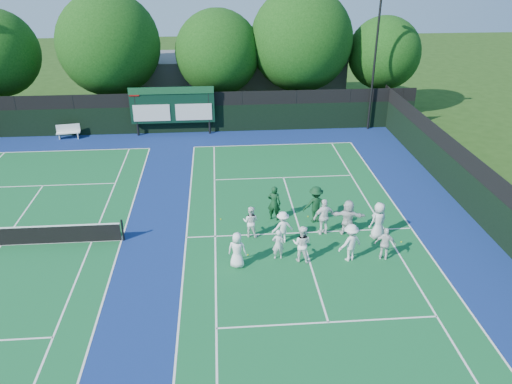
{
  "coord_description": "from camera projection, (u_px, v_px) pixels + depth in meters",
  "views": [
    {
      "loc": [
        -3.8,
        -19.44,
        12.45
      ],
      "look_at": [
        -2.0,
        3.0,
        1.3
      ],
      "focal_mm": 35.0,
      "sensor_mm": 36.0,
      "label": 1
    }
  ],
  "objects": [
    {
      "name": "coach_right",
      "position": [
        316.0,
        204.0,
        24.66
      ],
      "size": [
        1.29,
        0.82,
        1.91
      ],
      "primitive_type": "imported",
      "rotation": [
        0.0,
        0.0,
        3.23
      ],
      "color": "#0E361A",
      "rests_on": "ground"
    },
    {
      "name": "player_back_0",
      "position": [
        251.0,
        222.0,
        23.48
      ],
      "size": [
        0.91,
        0.8,
        1.56
      ],
      "primitive_type": "imported",
      "rotation": [
        0.0,
        0.0,
        2.82
      ],
      "color": "white",
      "rests_on": "ground"
    },
    {
      "name": "player_front_3",
      "position": [
        350.0,
        243.0,
        21.62
      ],
      "size": [
        1.3,
        1.05,
        1.76
      ],
      "primitive_type": "imported",
      "rotation": [
        0.0,
        0.0,
        3.54
      ],
      "color": "silver",
      "rests_on": "ground"
    },
    {
      "name": "player_front_1",
      "position": [
        278.0,
        244.0,
        21.79
      ],
      "size": [
        0.53,
        0.35,
        1.46
      ],
      "primitive_type": "imported",
      "rotation": [
        0.0,
        0.0,
        3.15
      ],
      "color": "silver",
      "rests_on": "ground"
    },
    {
      "name": "scoreboard",
      "position": [
        172.0,
        105.0,
        35.61
      ],
      "size": [
        6.0,
        0.21,
        3.55
      ],
      "color": "black",
      "rests_on": "ground"
    },
    {
      "name": "clubhouse",
      "position": [
        237.0,
        79.0,
        43.57
      ],
      "size": [
        18.0,
        6.0,
        4.0
      ],
      "primitive_type": "cube",
      "color": "#5D5E63",
      "rests_on": "ground"
    },
    {
      "name": "tree_d",
      "position": [
        303.0,
        42.0,
        38.3
      ],
      "size": [
        7.84,
        7.84,
        9.89
      ],
      "color": "black",
      "rests_on": "ground"
    },
    {
      "name": "tennis_ball_3",
      "position": [
        221.0,
        219.0,
        25.2
      ],
      "size": [
        0.07,
        0.07,
        0.07
      ],
      "primitive_type": "sphere",
      "color": "#ACCD18",
      "rests_on": "ground"
    },
    {
      "name": "tennis_ball_4",
      "position": [
        308.0,
        217.0,
        25.44
      ],
      "size": [
        0.07,
        0.07,
        0.07
      ],
      "primitive_type": "sphere",
      "color": "#ACCD18",
      "rests_on": "ground"
    },
    {
      "name": "tree_e",
      "position": [
        385.0,
        55.0,
        39.24
      ],
      "size": [
        5.67,
        5.67,
        7.71
      ],
      "color": "black",
      "rests_on": "ground"
    },
    {
      "name": "player_front_0",
      "position": [
        237.0,
        250.0,
        21.2
      ],
      "size": [
        0.91,
        0.72,
        1.65
      ],
      "primitive_type": "imported",
      "rotation": [
        0.0,
        0.0,
        2.88
      ],
      "color": "white",
      "rests_on": "ground"
    },
    {
      "name": "tree_b",
      "position": [
        111.0,
        47.0,
        37.32
      ],
      "size": [
        7.64,
        7.64,
        9.66
      ],
      "color": "black",
      "rests_on": "ground"
    },
    {
      "name": "divider_fence_right",
      "position": [
        486.0,
        201.0,
        24.1
      ],
      "size": [
        0.08,
        32.0,
        3.0
      ],
      "color": "black",
      "rests_on": "ground"
    },
    {
      "name": "near_court",
      "position": [
        301.0,
        233.0,
        24.05
      ],
      "size": [
        11.05,
        23.85,
        0.01
      ],
      "color": "#12582B",
      "rests_on": "ground"
    },
    {
      "name": "tree_c",
      "position": [
        220.0,
        54.0,
        38.2
      ],
      "size": [
        6.48,
        6.48,
        8.37
      ],
      "color": "black",
      "rests_on": "ground"
    },
    {
      "name": "player_front_2",
      "position": [
        302.0,
        244.0,
        21.59
      ],
      "size": [
        1.02,
        0.92,
        1.72
      ],
      "primitive_type": "imported",
      "rotation": [
        0.0,
        0.0,
        2.75
      ],
      "color": "white",
      "rests_on": "ground"
    },
    {
      "name": "tennis_ball_1",
      "position": [
        344.0,
        205.0,
        26.57
      ],
      "size": [
        0.07,
        0.07,
        0.07
      ],
      "primitive_type": "sphere",
      "color": "#ACCD18",
      "rests_on": "ground"
    },
    {
      "name": "player_back_1",
      "position": [
        283.0,
        227.0,
        23.0
      ],
      "size": [
        1.11,
        0.77,
        1.57
      ],
      "primitive_type": "imported",
      "rotation": [
        0.0,
        0.0,
        3.34
      ],
      "color": "white",
      "rests_on": "ground"
    },
    {
      "name": "tennis_ball_0",
      "position": [
        248.0,
        255.0,
        22.29
      ],
      "size": [
        0.07,
        0.07,
        0.07
      ],
      "primitive_type": "sphere",
      "color": "#ACCD18",
      "rests_on": "ground"
    },
    {
      "name": "player_back_2",
      "position": [
        324.0,
        217.0,
        23.61
      ],
      "size": [
        1.15,
        0.68,
        1.83
      ],
      "primitive_type": "imported",
      "rotation": [
        0.0,
        0.0,
        3.37
      ],
      "color": "white",
      "rests_on": "ground"
    },
    {
      "name": "coach_left",
      "position": [
        274.0,
        203.0,
        24.84
      ],
      "size": [
        0.79,
        0.66,
        1.86
      ],
      "primitive_type": "imported",
      "rotation": [
        0.0,
        0.0,
        2.76
      ],
      "color": "#0F381B",
      "rests_on": "ground"
    },
    {
      "name": "player_front_4",
      "position": [
        385.0,
        244.0,
        21.74
      ],
      "size": [
        0.98,
        0.62,
        1.55
      ],
      "primitive_type": "imported",
      "rotation": [
        0.0,
        0.0,
        2.85
      ],
      "color": "white",
      "rests_on": "ground"
    },
    {
      "name": "court_apron",
      "position": [
        175.0,
        238.0,
        23.63
      ],
      "size": [
        34.0,
        32.0,
        0.01
      ],
      "primitive_type": "cube",
      "color": "navy",
      "rests_on": "ground"
    },
    {
      "name": "player_back_4",
      "position": [
        378.0,
        221.0,
        23.29
      ],
      "size": [
        1.06,
        0.9,
        1.83
      ],
      "primitive_type": "imported",
      "rotation": [
        0.0,
        0.0,
        3.57
      ],
      "color": "silver",
      "rests_on": "ground"
    },
    {
      "name": "player_back_3",
      "position": [
        348.0,
        217.0,
        23.61
      ],
      "size": [
        1.73,
        0.89,
        1.79
      ],
      "primitive_type": "imported",
      "rotation": [
        0.0,
        0.0,
        2.91
      ],
      "color": "silver",
      "rests_on": "ground"
    },
    {
      "name": "bench",
      "position": [
        68.0,
        131.0,
        35.62
      ],
      "size": [
        1.67,
        0.69,
        1.03
      ],
      "color": "white",
      "rests_on": "ground"
    },
    {
      "name": "tennis_ball_5",
      "position": [
        326.0,
        224.0,
        24.79
      ],
      "size": [
        0.07,
        0.07,
        0.07
      ],
      "primitive_type": "sphere",
      "color": "#ACCD18",
      "rests_on": "ground"
    },
    {
      "name": "left_court",
      "position": [
        1.0,
        245.0,
        23.05
      ],
      "size": [
        11.05,
        23.85,
        0.01
      ],
      "color": "#12582B",
      "rests_on": "ground"
    },
    {
      "name": "tennis_ball_2",
      "position": [
        401.0,
        242.0,
        23.27
      ],
      "size": [
        0.07,
        0.07,
        0.07
      ],
      "primitive_type": "sphere",
      "color": "#ACCD18",
      "rests_on": "ground"
    },
    {
      "name": "back_fence",
      "position": [
        187.0,
        115.0,
        36.43
      ],
      "size": [
        34.0,
        0.08,
        3.0
      ],
      "color": "black",
      "rests_on": "ground"
    },
    {
      "name": "ground",
      "position": [
        304.0,
        244.0,
        23.16
      ],
      "size": [
        120.0,
        120.0,
        0.0
      ],
      "primitive_type": "plane",
      "color": "#1D3C10",
      "rests_on": "ground"
    },
    {
      "name": "light_pole_right",
      "position": [
        377.0,
        43.0,
        34.93
      ],
      "size": [
        1.2,
        0.3,
        10.12
      ],
      "color": "black",
      "rests_on": "ground"
    }
  ]
}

